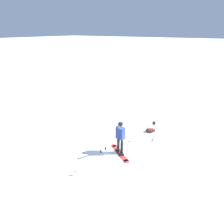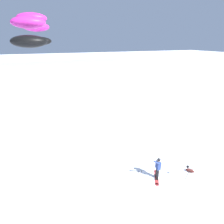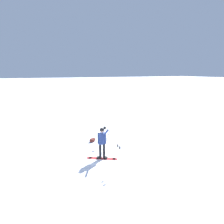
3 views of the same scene
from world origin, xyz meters
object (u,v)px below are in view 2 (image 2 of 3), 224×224
(snowboarder, at_px, (158,166))
(camera_tripod, at_px, (187,170))
(snowboard, at_px, (157,177))
(traction_kite, at_px, (34,30))
(gear_bag_large, at_px, (190,171))
(ski_poles, at_px, (140,176))

(snowboarder, distance_m, camera_tripod, 2.14)
(snowboard, bearing_deg, snowboarder, -7.93)
(snowboarder, relative_size, traction_kite, 0.42)
(gear_bag_large, distance_m, camera_tripod, 1.34)
(gear_bag_large, xyz_separation_m, camera_tripod, (0.52, -0.96, 0.78))
(traction_kite, distance_m, camera_tripod, 13.06)
(traction_kite, xyz_separation_m, gear_bag_large, (1.09, 10.01, -10.05))
(snowboard, relative_size, camera_tripod, 1.21)
(gear_bag_large, height_order, ski_poles, ski_poles)
(traction_kite, bearing_deg, ski_poles, 81.45)
(traction_kite, relative_size, gear_bag_large, 6.28)
(snowboard, distance_m, camera_tripod, 2.31)
(snowboarder, xyz_separation_m, camera_tripod, (0.97, 1.90, -0.21))
(camera_tripod, bearing_deg, gear_bag_large, 118.66)
(traction_kite, height_order, camera_tripod, traction_kite)
(traction_kite, relative_size, ski_poles, 3.28)
(snowboarder, xyz_separation_m, snowboard, (-0.01, 0.00, -1.08))
(snowboard, bearing_deg, gear_bag_large, 80.99)
(gear_bag_large, bearing_deg, ski_poles, -93.38)
(snowboard, height_order, ski_poles, ski_poles)
(snowboard, xyz_separation_m, gear_bag_large, (0.45, 2.86, 0.10))
(snowboard, bearing_deg, camera_tripod, 62.76)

